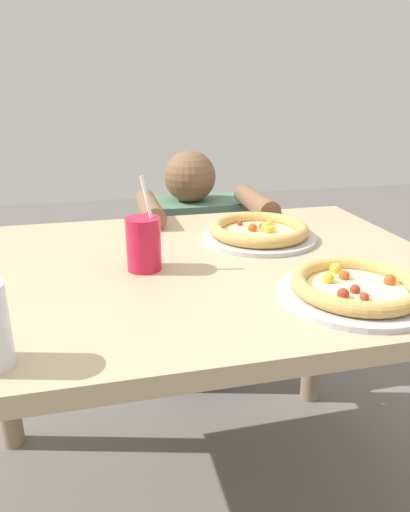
{
  "coord_description": "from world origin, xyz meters",
  "views": [
    {
      "loc": [
        -0.21,
        -1.05,
        1.16
      ],
      "look_at": [
        0.03,
        -0.04,
        0.78
      ],
      "focal_mm": 33.0,
      "sensor_mm": 36.0,
      "label": 1
    }
  ],
  "objects_px": {
    "pizza_near": "(356,288)",
    "diner_seated": "(191,282)",
    "drink_cup_colored": "(144,244)",
    "pizza_far": "(259,232)"
  },
  "relations": [
    {
      "from": "drink_cup_colored",
      "to": "diner_seated",
      "type": "height_order",
      "value": "drink_cup_colored"
    },
    {
      "from": "pizza_far",
      "to": "diner_seated",
      "type": "relative_size",
      "value": 0.35
    },
    {
      "from": "pizza_far",
      "to": "drink_cup_colored",
      "type": "xyz_separation_m",
      "value": [
        -0.34,
        -0.16,
        0.04
      ]
    },
    {
      "from": "pizza_far",
      "to": "drink_cup_colored",
      "type": "bearing_deg",
      "value": -155.09
    },
    {
      "from": "drink_cup_colored",
      "to": "diner_seated",
      "type": "relative_size",
      "value": 0.24
    },
    {
      "from": "pizza_near",
      "to": "diner_seated",
      "type": "relative_size",
      "value": 0.34
    },
    {
      "from": "pizza_near",
      "to": "diner_seated",
      "type": "height_order",
      "value": "diner_seated"
    },
    {
      "from": "pizza_far",
      "to": "diner_seated",
      "type": "xyz_separation_m",
      "value": [
        -0.09,
        0.5,
        -0.36
      ]
    },
    {
      "from": "drink_cup_colored",
      "to": "diner_seated",
      "type": "bearing_deg",
      "value": 69.41
    },
    {
      "from": "diner_seated",
      "to": "pizza_far",
      "type": "bearing_deg",
      "value": -79.56
    }
  ]
}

